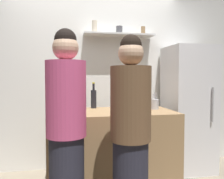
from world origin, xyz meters
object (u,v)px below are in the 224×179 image
object	(u,v)px
refrigerator	(188,108)
utensil_holder	(154,104)
person_pink_top	(66,131)
wine_bottle_dark_glass	(94,98)
person_brown_jacket	(131,136)
baking_pan	(68,112)
wine_bottle_pale_glass	(128,101)
water_bottle_plastic	(76,101)
wine_bottle_amber_glass	(141,101)
wine_bottle_green_glass	(67,100)

from	to	relation	value
refrigerator	utensil_holder	size ratio (longest dim) A/B	8.24
utensil_holder	person_pink_top	xyz separation A→B (m)	(-1.06, -0.72, -0.13)
wine_bottle_dark_glass	person_brown_jacket	distance (m)	1.12
person_pink_top	person_brown_jacket	xyz separation A→B (m)	(0.53, -0.13, -0.03)
baking_pan	wine_bottle_pale_glass	size ratio (longest dim) A/B	1.10
baking_pan	refrigerator	bearing A→B (deg)	16.81
refrigerator	water_bottle_plastic	xyz separation A→B (m)	(-1.57, -0.14, 0.14)
wine_bottle_pale_glass	water_bottle_plastic	size ratio (longest dim) A/B	1.46
wine_bottle_amber_glass	water_bottle_plastic	size ratio (longest dim) A/B	1.63
refrigerator	baking_pan	size ratio (longest dim) A/B	5.11
wine_bottle_pale_glass	refrigerator	bearing A→B (deg)	20.06
refrigerator	water_bottle_plastic	size ratio (longest dim) A/B	8.20
utensil_holder	wine_bottle_pale_glass	xyz separation A→B (m)	(-0.34, -0.04, 0.05)
utensil_holder	person_pink_top	distance (m)	1.29
wine_bottle_green_glass	person_brown_jacket	xyz separation A→B (m)	(0.52, -1.10, -0.21)
utensil_holder	water_bottle_plastic	world-z (taller)	same
baking_pan	water_bottle_plastic	xyz separation A→B (m)	(0.10, 0.37, 0.07)
water_bottle_plastic	wine_bottle_dark_glass	bearing A→B (deg)	12.96
utensil_holder	person_brown_jacket	bearing A→B (deg)	-121.93
wine_bottle_amber_glass	person_brown_jacket	size ratio (longest dim) A/B	0.21
baking_pan	wine_bottle_amber_glass	bearing A→B (deg)	-5.54
refrigerator	wine_bottle_pale_glass	world-z (taller)	refrigerator
person_pink_top	person_brown_jacket	size ratio (longest dim) A/B	1.03
wine_bottle_green_glass	person_pink_top	xyz separation A→B (m)	(-0.00, -0.97, -0.18)
utensil_holder	person_brown_jacket	xyz separation A→B (m)	(-0.53, -0.85, -0.16)
refrigerator	wine_bottle_green_glass	xyz separation A→B (m)	(-1.68, -0.06, 0.16)
water_bottle_plastic	person_pink_top	bearing A→B (deg)	-97.06
wine_bottle_amber_glass	baking_pan	bearing A→B (deg)	174.46
refrigerator	person_brown_jacket	world-z (taller)	refrigerator
wine_bottle_amber_glass	water_bottle_plastic	xyz separation A→B (m)	(-0.69, 0.45, -0.04)
baking_pan	utensil_holder	distance (m)	1.07
wine_bottle_dark_glass	wine_bottle_green_glass	bearing A→B (deg)	176.55
person_pink_top	person_brown_jacket	bearing A→B (deg)	-177.78
refrigerator	baking_pan	world-z (taller)	refrigerator
wine_bottle_amber_glass	wine_bottle_green_glass	world-z (taller)	wine_bottle_amber_glass
baking_pan	wine_bottle_green_glass	xyz separation A→B (m)	(-0.01, 0.44, 0.09)
utensil_holder	wine_bottle_amber_glass	bearing A→B (deg)	-133.72
person_brown_jacket	wine_bottle_green_glass	bearing A→B (deg)	78.77
wine_bottle_dark_glass	person_pink_top	world-z (taller)	person_pink_top
utensil_holder	wine_bottle_green_glass	size ratio (longest dim) A/B	0.69
wine_bottle_amber_glass	wine_bottle_dark_glass	distance (m)	0.68
utensil_holder	wine_bottle_pale_glass	distance (m)	0.35
wine_bottle_amber_glass	person_brown_jacket	bearing A→B (deg)	-115.12
utensil_holder	water_bottle_plastic	distance (m)	0.96
person_pink_top	wine_bottle_pale_glass	bearing A→B (deg)	-120.19
baking_pan	water_bottle_plastic	world-z (taller)	water_bottle_plastic
water_bottle_plastic	utensil_holder	bearing A→B (deg)	-10.57
water_bottle_plastic	person_pink_top	size ratio (longest dim) A/B	0.12
wine_bottle_green_glass	person_pink_top	distance (m)	0.98
refrigerator	wine_bottle_dark_glass	bearing A→B (deg)	-176.45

